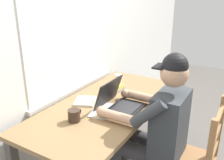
{
  "coord_description": "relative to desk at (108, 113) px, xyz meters",
  "views": [
    {
      "loc": [
        -1.58,
        -0.98,
        1.62
      ],
      "look_at": [
        -0.01,
        -0.05,
        0.95
      ],
      "focal_mm": 39.73,
      "sensor_mm": 36.0,
      "label": 1
    }
  ],
  "objects": [
    {
      "name": "laptop",
      "position": [
        -0.03,
        -0.12,
        0.14
      ],
      "size": [
        0.33,
        0.3,
        0.23
      ],
      "color": "black",
      "rests_on": "desk"
    },
    {
      "name": "seated_person",
      "position": [
        -0.04,
        -0.44,
        0.04
      ],
      "size": [
        0.5,
        0.6,
        1.24
      ],
      "color": "#33383D",
      "rests_on": "ground"
    },
    {
      "name": "book_stack_main",
      "position": [
        0.27,
        0.09,
        0.12
      ],
      "size": [
        0.19,
        0.14,
        0.05
      ],
      "color": "gray",
      "rests_on": "desk"
    },
    {
      "name": "computer_mouse",
      "position": [
        0.23,
        -0.22,
        0.11
      ],
      "size": [
        0.06,
        0.1,
        0.03
      ],
      "primitive_type": "ellipsoid",
      "color": "black",
      "rests_on": "desk"
    },
    {
      "name": "paper_pile_back_corner",
      "position": [
        -0.14,
        -0.04,
        0.1
      ],
      "size": [
        0.29,
        0.22,
        0.01
      ],
      "primitive_type": "cube",
      "rotation": [
        0.0,
        0.0,
        0.28
      ],
      "color": "silver",
      "rests_on": "desk"
    },
    {
      "name": "paper_pile_near_laptop",
      "position": [
        -0.08,
        0.17,
        0.1
      ],
      "size": [
        0.24,
        0.23,
        0.02
      ],
      "primitive_type": "cube",
      "rotation": [
        0.0,
        0.0,
        0.44
      ],
      "color": "silver",
      "rests_on": "desk"
    },
    {
      "name": "desk",
      "position": [
        0.0,
        0.0,
        0.0
      ],
      "size": [
        1.55,
        0.73,
        0.73
      ],
      "color": "olive",
      "rests_on": "ground"
    },
    {
      "name": "coffee_mug_dark",
      "position": [
        -0.37,
        0.05,
        0.13
      ],
      "size": [
        0.13,
        0.09,
        0.09
      ],
      "color": "#38281E",
      "rests_on": "desk"
    },
    {
      "name": "coffee_mug_white",
      "position": [
        0.47,
        0.16,
        0.13
      ],
      "size": [
        0.11,
        0.08,
        0.09
      ],
      "color": "beige",
      "rests_on": "desk"
    },
    {
      "name": "back_wall",
      "position": [
        0.0,
        0.45,
        0.66
      ],
      "size": [
        6.0,
        0.08,
        2.6
      ],
      "color": "silver",
      "rests_on": "ground"
    }
  ]
}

